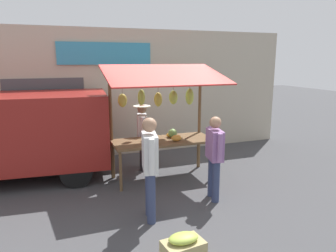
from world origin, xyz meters
name	(u,v)px	position (x,y,z in m)	size (l,w,h in m)	color
ground_plane	(163,178)	(0.00, 0.00, 0.00)	(40.00, 40.00, 0.00)	#424244
street_backdrop	(135,93)	(0.06, -2.20, 1.70)	(9.00, 0.30, 3.40)	#B2A893
market_stall	(163,109)	(-0.02, -0.05, 1.55)	(2.50, 1.46, 2.50)	brown
vendor_with_sunhat	(142,132)	(0.26, -0.75, 0.92)	(0.41, 0.67, 1.57)	#232328
shopper_with_ponytail	(150,161)	(0.81, 1.66, 1.00)	(0.32, 0.71, 1.72)	navy
shopper_in_grey_tee	(214,153)	(-0.54, 1.34, 0.91)	(0.31, 0.67, 1.59)	navy
produce_crate_near	(183,248)	(0.73, 2.86, 0.17)	(0.58, 0.41, 0.37)	tan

